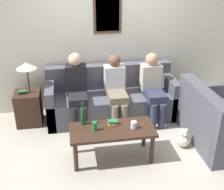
{
  "coord_description": "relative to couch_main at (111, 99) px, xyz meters",
  "views": [
    {
      "loc": [
        -0.73,
        -3.9,
        2.51
      ],
      "look_at": [
        -0.09,
        -0.14,
        0.7
      ],
      "focal_mm": 45.0,
      "sensor_mm": 36.0,
      "label": 1
    }
  ],
  "objects": [
    {
      "name": "wall_back",
      "position": [
        0.0,
        0.43,
        0.99
      ],
      "size": [
        9.0,
        0.08,
        2.6
      ],
      "color": "silver",
      "rests_on": "ground_plane"
    },
    {
      "name": "soda_can",
      "position": [
        -0.43,
        -1.19,
        0.22
      ],
      "size": [
        0.07,
        0.07,
        0.12
      ],
      "color": "#197A38",
      "rests_on": "coffee_table"
    },
    {
      "name": "person_middle",
      "position": [
        0.05,
        -0.16,
        0.31
      ],
      "size": [
        0.34,
        0.66,
        1.14
      ],
      "color": "#756651",
      "rests_on": "ground_plane"
    },
    {
      "name": "person_left",
      "position": [
        -0.6,
        -0.14,
        0.34
      ],
      "size": [
        0.34,
        0.6,
        1.2
      ],
      "color": "black",
      "rests_on": "ground_plane"
    },
    {
      "name": "couch_side",
      "position": [
        1.41,
        -1.06,
        0.0
      ],
      "size": [
        0.8,
        1.31,
        0.88
      ],
      "rotation": [
        0.0,
        0.0,
        1.57
      ],
      "color": "#4C4C56",
      "rests_on": "ground_plane"
    },
    {
      "name": "teddy_bear",
      "position": [
        0.9,
        -1.11,
        -0.18
      ],
      "size": [
        0.19,
        0.19,
        0.31
      ],
      "color": "beige",
      "rests_on": "ground_plane"
    },
    {
      "name": "side_table_with_lamp",
      "position": [
        -1.41,
        -0.03,
        0.04
      ],
      "size": [
        0.42,
        0.42,
        1.09
      ],
      "color": "#382319",
      "rests_on": "ground_plane"
    },
    {
      "name": "book_stack",
      "position": [
        -0.16,
        -1.09,
        0.19
      ],
      "size": [
        0.14,
        0.11,
        0.06
      ],
      "color": "gold",
      "rests_on": "coffee_table"
    },
    {
      "name": "drinking_glass",
      "position": [
        0.1,
        -1.23,
        0.21
      ],
      "size": [
        0.08,
        0.08,
        0.1
      ],
      "color": "silver",
      "rests_on": "coffee_table"
    },
    {
      "name": "couch_main",
      "position": [
        0.0,
        0.0,
        0.0
      ],
      "size": [
        2.22,
        0.8,
        0.88
      ],
      "color": "#4C4C56",
      "rests_on": "ground_plane"
    },
    {
      "name": "ground_plane",
      "position": [
        0.0,
        -0.48,
        -0.32
      ],
      "size": [
        16.0,
        16.0,
        0.0
      ],
      "primitive_type": "plane",
      "color": "#ADA899"
    },
    {
      "name": "wine_bottle",
      "position": [
        -0.56,
        -1.01,
        0.29
      ],
      "size": [
        0.07,
        0.07,
        0.34
      ],
      "color": "#19421E",
      "rests_on": "coffee_table"
    },
    {
      "name": "coffee_table",
      "position": [
        -0.19,
        -1.2,
        0.09
      ],
      "size": [
        1.15,
        0.52,
        0.47
      ],
      "color": "#382319",
      "rests_on": "ground_plane"
    },
    {
      "name": "person_right",
      "position": [
        0.67,
        -0.22,
        0.32
      ],
      "size": [
        0.34,
        0.66,
        1.15
      ],
      "color": "#2D334C",
      "rests_on": "ground_plane"
    }
  ]
}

